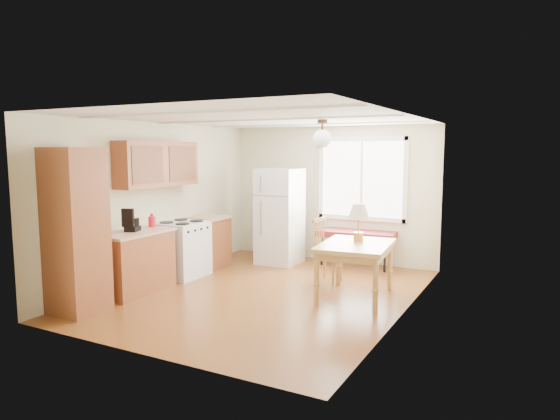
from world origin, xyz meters
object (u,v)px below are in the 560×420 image
Objects in this scene: refrigerator at (280,216)px; dining_table at (356,251)px; chair at (324,245)px; bench at (356,235)px.

refrigerator is 1.31× the size of dining_table.
chair is (1.19, -0.75, -0.30)m from refrigerator.
chair reaches higher than bench.
refrigerator is 1.76× the size of chair.
refrigerator is at bearing 152.15° from chair.
refrigerator reaches higher than chair.
dining_table is 1.35× the size of chair.
dining_table is (1.95, -1.42, -0.20)m from refrigerator.
bench is (1.33, 0.39, -0.30)m from refrigerator.
bench is 1.43× the size of chair.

